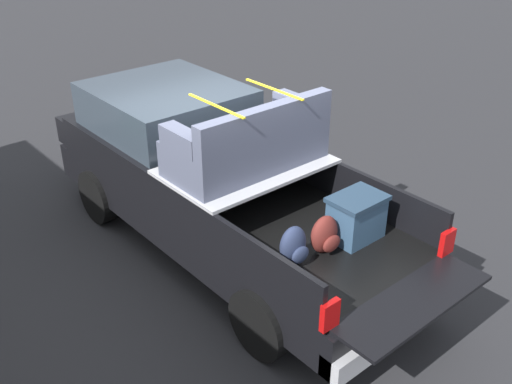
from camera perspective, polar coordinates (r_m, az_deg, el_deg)
ground_plane at (r=7.91m, az=-2.83°, el=-5.43°), size 40.00×40.00×0.00m
pickup_truck at (r=7.69m, az=-4.73°, el=1.79°), size 6.05×2.06×2.23m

